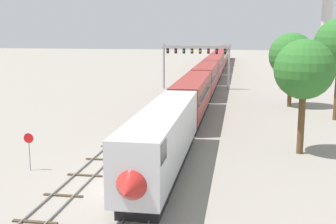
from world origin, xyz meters
TOP-DOWN VIEW (x-y plane):
  - ground_plane at (0.00, 0.00)m, footprint 400.00×400.00m
  - track_main at (2.00, 60.00)m, footprint 2.60×200.00m
  - track_near at (-3.50, 40.00)m, footprint 2.60×160.00m
  - passenger_train at (2.00, 65.64)m, footprint 3.04×143.82m
  - signal_gantry at (-0.25, 50.32)m, footprint 12.10×0.49m
  - stop_sign at (-8.00, 2.59)m, footprint 0.76×0.08m
  - trackside_tree_left at (12.66, 10.61)m, footprint 5.01×5.01m
  - trackside_tree_mid at (14.22, 34.38)m, footprint 6.09×6.09m

SIDE VIEW (x-z plane):
  - ground_plane at x=0.00m, z-range 0.00..0.00m
  - track_main at x=2.00m, z-range -0.01..0.15m
  - track_near at x=-3.50m, z-range -0.01..0.15m
  - stop_sign at x=-8.00m, z-range 0.43..3.31m
  - passenger_train at x=2.00m, z-range 0.21..5.01m
  - signal_gantry at x=-0.25m, z-range 1.95..9.92m
  - trackside_tree_mid at x=14.22m, z-range 1.94..11.98m
  - trackside_tree_left at x=12.66m, z-range 2.30..12.01m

